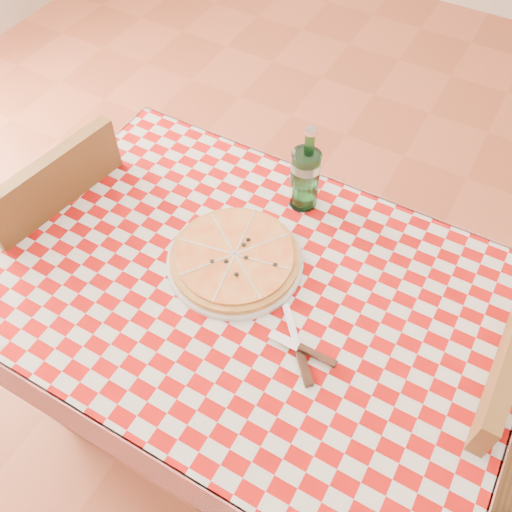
{
  "coord_description": "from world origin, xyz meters",
  "views": [
    {
      "loc": [
        0.4,
        -0.67,
        1.92
      ],
      "look_at": [
        -0.02,
        0.06,
        0.82
      ],
      "focal_mm": 40.0,
      "sensor_mm": 36.0,
      "label": 1
    }
  ],
  "objects_px": {
    "water_bottle": "(307,169)",
    "wine_glass": "(303,180)",
    "chair_far": "(61,237)",
    "dining_table": "(251,312)",
    "chair_near": "(502,438)",
    "pizza_plate": "(235,257)"
  },
  "relations": [
    {
      "from": "water_bottle",
      "to": "wine_glass",
      "type": "xyz_separation_m",
      "value": [
        -0.01,
        -0.01,
        -0.04
      ]
    },
    {
      "from": "chair_far",
      "to": "water_bottle",
      "type": "height_order",
      "value": "water_bottle"
    },
    {
      "from": "dining_table",
      "to": "chair_near",
      "type": "bearing_deg",
      "value": 6.13
    },
    {
      "from": "chair_far",
      "to": "wine_glass",
      "type": "relative_size",
      "value": 4.95
    },
    {
      "from": "chair_near",
      "to": "chair_far",
      "type": "distance_m",
      "value": 1.39
    },
    {
      "from": "dining_table",
      "to": "chair_near",
      "type": "height_order",
      "value": "chair_near"
    },
    {
      "from": "chair_far",
      "to": "water_bottle",
      "type": "bearing_deg",
      "value": -147.33
    },
    {
      "from": "dining_table",
      "to": "pizza_plate",
      "type": "bearing_deg",
      "value": 145.1
    },
    {
      "from": "dining_table",
      "to": "chair_near",
      "type": "xyz_separation_m",
      "value": [
        0.69,
        0.07,
        -0.16
      ]
    },
    {
      "from": "chair_near",
      "to": "water_bottle",
      "type": "bearing_deg",
      "value": 160.12
    },
    {
      "from": "water_bottle",
      "to": "wine_glass",
      "type": "distance_m",
      "value": 0.04
    },
    {
      "from": "chair_near",
      "to": "pizza_plate",
      "type": "height_order",
      "value": "chair_near"
    },
    {
      "from": "chair_near",
      "to": "wine_glass",
      "type": "distance_m",
      "value": 0.83
    },
    {
      "from": "chair_near",
      "to": "chair_far",
      "type": "bearing_deg",
      "value": -177.73
    },
    {
      "from": "dining_table",
      "to": "water_bottle",
      "type": "relative_size",
      "value": 4.6
    },
    {
      "from": "wine_glass",
      "to": "chair_near",
      "type": "bearing_deg",
      "value": -19.03
    },
    {
      "from": "chair_near",
      "to": "chair_far",
      "type": "xyz_separation_m",
      "value": [
        -1.39,
        -0.06,
        0.03
      ]
    },
    {
      "from": "dining_table",
      "to": "water_bottle",
      "type": "xyz_separation_m",
      "value": [
        -0.02,
        0.33,
        0.23
      ]
    },
    {
      "from": "dining_table",
      "to": "chair_near",
      "type": "distance_m",
      "value": 0.71
    },
    {
      "from": "dining_table",
      "to": "wine_glass",
      "type": "height_order",
      "value": "wine_glass"
    },
    {
      "from": "chair_far",
      "to": "water_bottle",
      "type": "distance_m",
      "value": 0.83
    },
    {
      "from": "pizza_plate",
      "to": "water_bottle",
      "type": "bearing_deg",
      "value": 77.6
    }
  ]
}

